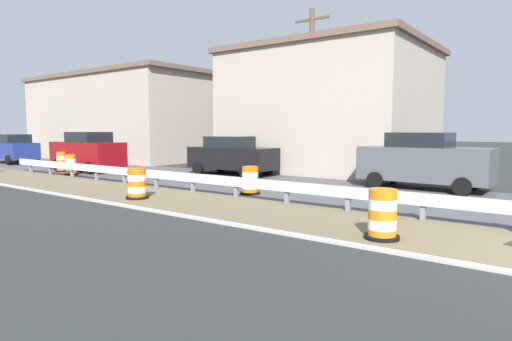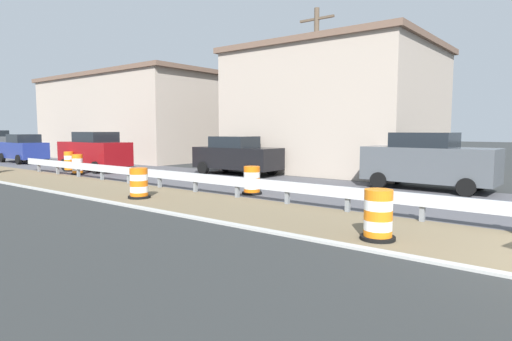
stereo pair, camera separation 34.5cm
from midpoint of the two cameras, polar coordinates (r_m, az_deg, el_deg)
name	(u,v)px [view 2 (the right image)]	position (r m, az deg, el deg)	size (l,w,h in m)	color
guardrail_median	(466,206)	(11.24, 27.00, -4.23)	(0.18, 44.82, 0.71)	silver
traffic_barrel_nearest	(378,217)	(9.36, 16.96, -5.96)	(0.73, 0.73, 1.06)	orange
traffic_barrel_close	(252,182)	(15.22, 0.10, -1.50)	(0.72, 0.72, 0.99)	orange
traffic_barrel_mid	(139,185)	(14.83, -14.66, -1.83)	(0.74, 0.74, 1.01)	orange
traffic_barrel_far	(69,162)	(25.70, -23.25, 1.00)	(0.63, 0.63, 1.08)	orange
traffic_barrel_farther	(78,165)	(23.64, -22.25, 0.63)	(0.66, 0.66, 1.03)	orange
car_lead_near_lane	(23,148)	(33.70, -28.29, 2.60)	(2.08, 4.41, 1.97)	navy
car_trailing_near_lane	(428,161)	(17.69, 22.42, 1.16)	(2.17, 4.83, 2.18)	#4C5156
car_mid_far_lane	(237,155)	(21.84, -2.14, 2.02)	(2.08, 4.68, 1.95)	black
car_trailing_far_lane	(94,151)	(25.49, -20.33, 2.41)	(2.00, 4.78, 2.16)	maroon
roadside_shop_near	(336,110)	(24.93, 11.02, 7.93)	(8.96, 10.53, 6.78)	#AD9E8E
roadside_shop_far	(133,117)	(36.06, -15.73, 6.81)	(8.33, 16.33, 6.49)	#AD9E8E
utility_pole_near	(316,91)	(20.94, 8.43, 10.46)	(0.24, 1.80, 7.96)	brown
tree_roadside	(134,93)	(32.75, -15.59, 9.90)	(3.72, 3.72, 6.64)	brown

